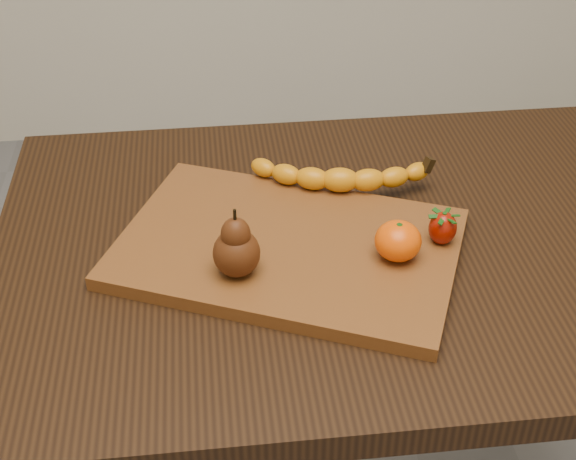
{
  "coord_description": "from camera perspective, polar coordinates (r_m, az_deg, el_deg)",
  "views": [
    {
      "loc": [
        -0.19,
        -0.9,
        1.42
      ],
      "look_at": [
        -0.09,
        -0.03,
        0.8
      ],
      "focal_mm": 50.0,
      "sensor_mm": 36.0,
      "label": 1
    }
  ],
  "objects": [
    {
      "name": "banana",
      "position": [
        1.18,
        3.72,
        3.57
      ],
      "size": [
        0.24,
        0.1,
        0.04
      ],
      "primitive_type": null,
      "rotation": [
        0.0,
        0.0,
        -0.17
      ],
      "color": "orange",
      "rests_on": "cutting_board"
    },
    {
      "name": "table",
      "position": [
        1.19,
        4.28,
        -4.29
      ],
      "size": [
        1.0,
        0.7,
        0.76
      ],
      "color": "black",
      "rests_on": "ground"
    },
    {
      "name": "mandarin",
      "position": [
        1.05,
        7.83,
        -0.77
      ],
      "size": [
        0.08,
        0.08,
        0.05
      ],
      "primitive_type": "ellipsoid",
      "rotation": [
        0.0,
        0.0,
        0.28
      ],
      "color": "#F85102",
      "rests_on": "cutting_board"
    },
    {
      "name": "pear",
      "position": [
        1.01,
        -3.72,
        -0.87
      ],
      "size": [
        0.08,
        0.08,
        0.09
      ],
      "primitive_type": null,
      "rotation": [
        0.0,
        0.0,
        -0.39
      ],
      "color": "#4A220C",
      "rests_on": "cutting_board"
    },
    {
      "name": "strawberry",
      "position": [
        1.09,
        10.95,
        0.22
      ],
      "size": [
        0.04,
        0.04,
        0.05
      ],
      "primitive_type": null,
      "rotation": [
        0.0,
        0.0,
        -0.04
      ],
      "color": "#931204",
      "rests_on": "cutting_board"
    },
    {
      "name": "cutting_board",
      "position": [
        1.09,
        0.0,
        -1.28
      ],
      "size": [
        0.53,
        0.45,
        0.02
      ],
      "primitive_type": "cube",
      "rotation": [
        0.0,
        0.0,
        -0.41
      ],
      "color": "brown",
      "rests_on": "table"
    }
  ]
}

